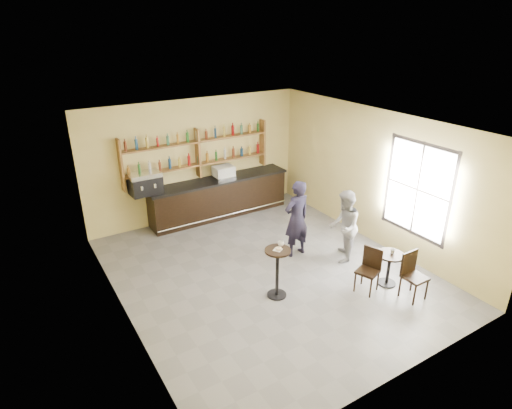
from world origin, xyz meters
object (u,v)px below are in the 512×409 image
bar_counter (219,197)px  pastry_case (224,172)px  espresso_machine (145,183)px  pedestal_table (277,273)px  patron_second (344,226)px  cafe_table (388,269)px  man_main (297,219)px  chair_west (368,271)px  chair_south (415,277)px

bar_counter → pastry_case: bearing=0.0°
espresso_machine → pedestal_table: (1.23, -3.96, -0.83)m
patron_second → cafe_table: bearing=49.5°
bar_counter → cafe_table: 5.01m
man_main → chair_west: bearing=97.4°
pedestal_table → chair_south: pedestal_table is taller
pastry_case → man_main: bearing=-90.7°
chair_west → cafe_table: bearing=64.6°
man_main → cafe_table: (0.88, -1.98, -0.55)m
bar_counter → man_main: 2.90m
man_main → patron_second: (0.75, -0.74, -0.08)m
espresso_machine → chair_south: bearing=-61.0°
espresso_machine → chair_south: size_ratio=0.80×
cafe_table → patron_second: bearing=96.0°
espresso_machine → pastry_case: espresso_machine is taller
pedestal_table → pastry_case: bearing=76.8°
bar_counter → man_main: (0.51, -2.83, 0.37)m
pedestal_table → chair_south: (2.21, -1.45, -0.04)m
man_main → chair_west: man_main is taller
espresso_machine → cafe_table: 5.96m
cafe_table → pedestal_table: bearing=158.5°
man_main → chair_south: bearing=107.5°
espresso_machine → pedestal_table: espresso_machine is taller
patron_second → espresso_machine: bearing=-94.0°
man_main → chair_south: size_ratio=1.90×
espresso_machine → pastry_case: size_ratio=1.39×
bar_counter → chair_south: size_ratio=4.16×
bar_counter → espresso_machine: espresso_machine is taller
pastry_case → patron_second: 3.76m
pastry_case → man_main: 2.87m
pedestal_table → cafe_table: (2.16, -0.85, -0.16)m
patron_second → bar_counter: bearing=-117.0°
pastry_case → cafe_table: 5.04m
chair_south → patron_second: 1.88m
cafe_table → man_main: bearing=114.1°
pastry_case → chair_west: pastry_case is taller
bar_counter → cafe_table: bar_counter is taller
pastry_case → chair_west: size_ratio=0.60×
cafe_table → pastry_case: bearing=104.5°
pedestal_table → chair_south: size_ratio=1.08×
pedestal_table → chair_west: pedestal_table is taller
pastry_case → chair_west: 4.87m
pastry_case → patron_second: size_ratio=0.33×
pastry_case → man_main: man_main is taller
espresso_machine → patron_second: (3.26, -3.57, -0.52)m
pastry_case → chair_south: (1.29, -5.41, -0.76)m
espresso_machine → chair_south: espresso_machine is taller
bar_counter → chair_west: bearing=-79.9°
bar_counter → pastry_case: pastry_case is taller
pedestal_table → cafe_table: pedestal_table is taller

